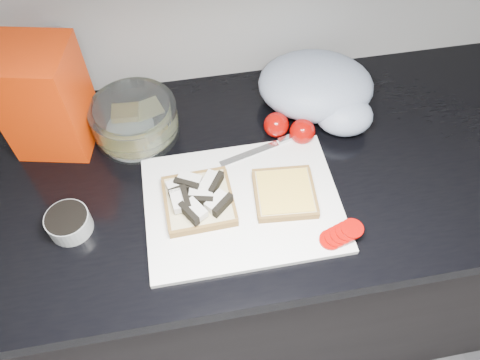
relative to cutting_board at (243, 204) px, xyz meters
The scene contains 14 objects.
base_cabinet 0.50m from the cutting_board, 136.33° to the left, with size 3.50×0.60×0.86m, color black.
countertop 0.15m from the cutting_board, 136.33° to the left, with size 3.50×0.64×0.04m, color black.
cutting_board is the anchor object (origin of this frame).
bread_left 0.09m from the cutting_board, behind, with size 0.15×0.15×0.05m.
bread_right 0.09m from the cutting_board, ahead, with size 0.14×0.14×0.02m.
tomato_slices 0.21m from the cutting_board, 32.91° to the right, with size 0.10×0.06×0.02m.
knife 0.17m from the cutting_board, 54.91° to the left, with size 0.21×0.07×0.01m.
seed_tub 0.35m from the cutting_board, behind, with size 0.09×0.09×0.04m.
tub_lid 0.30m from the cutting_board, 134.97° to the left, with size 0.10×0.10×0.01m, color silver.
glass_bowl 0.32m from the cutting_board, 129.79° to the left, with size 0.19×0.19×0.08m.
bread_bag 0.47m from the cutting_board, 145.50° to the left, with size 0.16×0.15×0.25m, color #F53504.
steel_canister 0.50m from the cutting_board, 134.92° to the left, with size 0.09×0.09×0.21m, color #B5B4B9.
grocery_bag 0.34m from the cutting_board, 47.26° to the left, with size 0.32×0.30×0.12m.
whole_tomatoes 0.22m from the cutting_board, 50.29° to the left, with size 0.11×0.09×0.06m.
Camera 1 is at (0.01, 0.59, 1.72)m, focal length 35.00 mm.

